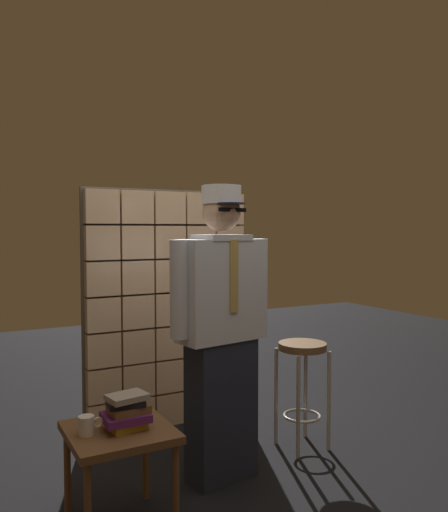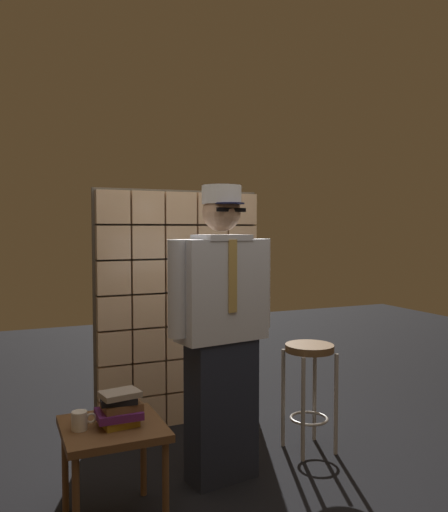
% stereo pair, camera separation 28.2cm
% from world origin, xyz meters
% --- Properties ---
extents(ground_plane, '(12.00, 12.00, 0.00)m').
position_xyz_m(ground_plane, '(0.00, 0.00, 0.00)').
color(ground_plane, black).
extents(glass_block_wall, '(1.36, 0.10, 1.89)m').
position_xyz_m(glass_block_wall, '(0.00, 1.38, 0.92)').
color(glass_block_wall, '#E0B78C').
rests_on(glass_block_wall, ground).
extents(standing_person, '(0.73, 0.35, 1.82)m').
position_xyz_m(standing_person, '(-0.07, 0.37, 0.95)').
color(standing_person, '#1E2333').
rests_on(standing_person, ground).
extents(bar_stool, '(0.34, 0.34, 0.75)m').
position_xyz_m(bar_stool, '(0.66, 0.52, 0.56)').
color(bar_stool, brown).
rests_on(bar_stool, ground).
extents(side_table, '(0.52, 0.52, 0.53)m').
position_xyz_m(side_table, '(-0.79, 0.15, 0.46)').
color(side_table, brown).
rests_on(side_table, ground).
extents(book_stack, '(0.23, 0.19, 0.18)m').
position_xyz_m(book_stack, '(-0.75, 0.13, 0.62)').
color(book_stack, olive).
rests_on(book_stack, side_table).
extents(coffee_mug, '(0.13, 0.08, 0.09)m').
position_xyz_m(coffee_mug, '(-0.95, 0.15, 0.58)').
color(coffee_mug, silver).
rests_on(coffee_mug, side_table).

